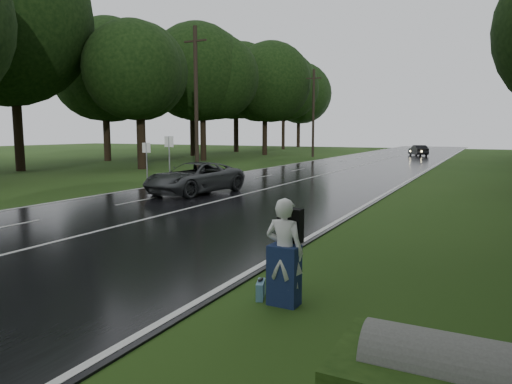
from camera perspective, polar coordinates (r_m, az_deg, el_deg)
ground at (r=12.57m, az=-28.48°, el=-6.94°), size 160.00×160.00×0.00m
road at (r=28.81m, az=6.29°, el=1.61°), size 12.00×140.00×0.04m
lane_center at (r=28.80m, az=6.29°, el=1.66°), size 0.12×140.00×0.01m
grey_car at (r=22.03m, az=-7.58°, el=1.75°), size 3.15×5.52×1.45m
far_car at (r=59.40m, az=19.36°, el=4.86°), size 2.86×4.10×1.28m
hitchhiker at (r=7.88m, az=3.55°, el=-7.82°), size 0.68×0.61×1.84m
suitcase at (r=8.35m, az=0.57°, el=-11.94°), size 0.26×0.45×0.31m
utility_pole_mid at (r=33.21m, az=-7.24°, el=2.33°), size 1.80×0.28×10.12m
utility_pole_far at (r=54.41m, az=7.00°, el=4.31°), size 1.80×0.28×9.97m
road_sign_a at (r=26.95m, az=-13.23°, el=1.02°), size 0.55×0.10×2.31m
road_sign_b at (r=28.54m, az=-10.56°, el=1.44°), size 0.64×0.10×2.65m
tree_left_d at (r=37.64m, az=-13.84°, el=2.77°), size 9.01×9.01×14.08m
tree_left_e at (r=47.42m, az=-6.48°, el=3.86°), size 9.92×9.92×15.49m
tree_left_f at (r=58.74m, az=1.08°, el=4.59°), size 10.16×10.16×15.88m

